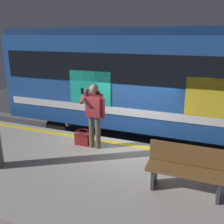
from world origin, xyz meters
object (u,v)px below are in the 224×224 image
(passenger, at_px, (94,111))
(handbag, at_px, (82,138))
(train_carriage, at_px, (156,77))
(bench, at_px, (186,168))

(passenger, bearing_deg, handbag, -2.32)
(train_carriage, bearing_deg, handbag, 65.67)
(handbag, bearing_deg, passenger, 177.68)
(handbag, height_order, bench, bench)
(train_carriage, xyz_separation_m, passenger, (0.95, 2.99, -0.47))
(handbag, bearing_deg, train_carriage, -114.33)
(train_carriage, distance_m, bench, 4.51)
(train_carriage, height_order, passenger, train_carriage)
(passenger, bearing_deg, bench, 155.07)
(train_carriage, height_order, bench, train_carriage)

